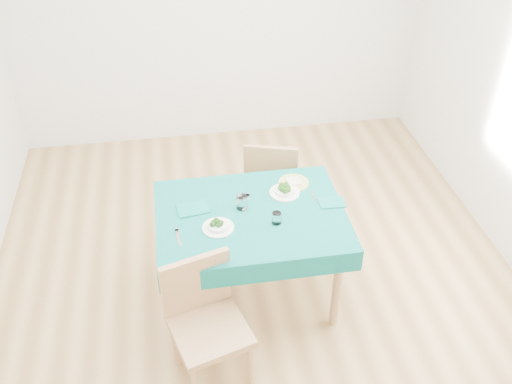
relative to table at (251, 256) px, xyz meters
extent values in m
cube|color=olive|center=(0.05, 0.12, -0.39)|extent=(4.00, 4.50, 0.02)
cube|color=silver|center=(0.05, 2.37, 0.97)|extent=(4.00, 0.02, 2.70)
cube|color=#08615A|center=(0.00, 0.00, 0.00)|extent=(1.26, 0.96, 0.76)
cube|color=#9F764B|center=(-0.36, -0.66, 0.17)|extent=(0.55, 0.58, 1.09)
cube|color=#9F764B|center=(0.32, 0.84, 0.14)|extent=(0.53, 0.56, 1.04)
cube|color=silver|center=(-0.49, -0.16, 0.38)|extent=(0.04, 0.17, 0.00)
cube|color=silver|center=(-0.21, -0.11, 0.38)|extent=(0.05, 0.22, 0.00)
cube|color=silver|center=(-0.01, 0.13, 0.38)|extent=(0.08, 0.18, 0.00)
cube|color=silver|center=(0.47, 0.09, 0.38)|extent=(0.06, 0.20, 0.00)
cube|color=#0C6B63|center=(-0.38, 0.11, 0.39)|extent=(0.23, 0.18, 0.01)
cube|color=#0C6B63|center=(0.57, 0.03, 0.38)|extent=(0.18, 0.13, 0.01)
cylinder|color=white|center=(-0.05, 0.07, 0.43)|extent=(0.08, 0.08, 0.10)
cylinder|color=white|center=(0.15, -0.12, 0.42)|extent=(0.06, 0.06, 0.08)
cylinder|color=#B2BF5D|center=(0.36, 0.29, 0.38)|extent=(0.22, 0.22, 0.01)
cube|color=beige|center=(0.36, 0.29, 0.40)|extent=(0.11, 0.11, 0.01)
camera|label=1|loc=(-0.45, -2.93, 2.77)|focal=40.00mm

